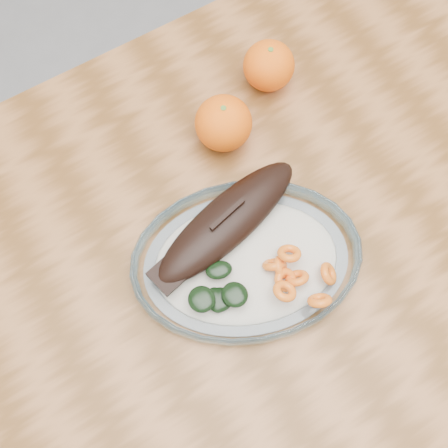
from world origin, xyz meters
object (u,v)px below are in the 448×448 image
Objects in this scene: dining_table at (263,254)px; plated_meal at (245,258)px; orange_left at (223,123)px; orange_right at (269,66)px.

dining_table is 0.13m from plated_meal.
plated_meal is 0.20m from orange_left.
plated_meal is 8.69× the size of orange_left.
orange_right is (0.14, 0.22, 0.14)m from dining_table.
orange_left reaches higher than orange_right.
dining_table is 0.22m from orange_left.
orange_right is (0.11, 0.05, -0.00)m from orange_left.
dining_table is at bearing 42.45° from plated_meal.
plated_meal is at bearing -158.97° from dining_table.
orange_left is 1.07× the size of orange_right.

